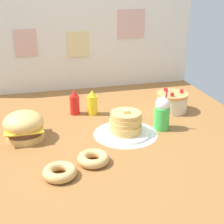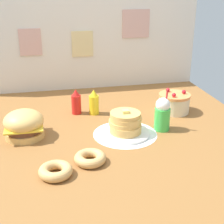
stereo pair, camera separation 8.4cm
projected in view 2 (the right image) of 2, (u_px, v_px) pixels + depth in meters
name	position (u px, v px, depth m)	size (l,w,h in m)	color
ground_plane	(110.00, 139.00, 2.16)	(2.11, 2.17, 0.02)	brown
back_wall	(86.00, 44.00, 2.98)	(2.11, 0.04, 0.84)	silver
doily_mat	(125.00, 134.00, 2.20)	(0.43, 0.43, 0.00)	white
burger	(24.00, 125.00, 2.13)	(0.26, 0.26, 0.19)	#DBA859
pancake_stack	(125.00, 125.00, 2.18)	(0.33, 0.33, 0.17)	white
layer_cake	(174.00, 103.00, 2.54)	(0.24, 0.24, 0.18)	beige
ketchup_bottle	(76.00, 102.00, 2.51)	(0.07, 0.07, 0.20)	red
mustard_bottle	(94.00, 103.00, 2.50)	(0.07, 0.07, 0.20)	yellow
cream_soda_cup	(162.00, 114.00, 2.23)	(0.11, 0.11, 0.29)	green
donut_pink_glaze	(56.00, 171.00, 1.73)	(0.18, 0.18, 0.05)	tan
donut_chocolate	(90.00, 158.00, 1.85)	(0.18, 0.18, 0.05)	tan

